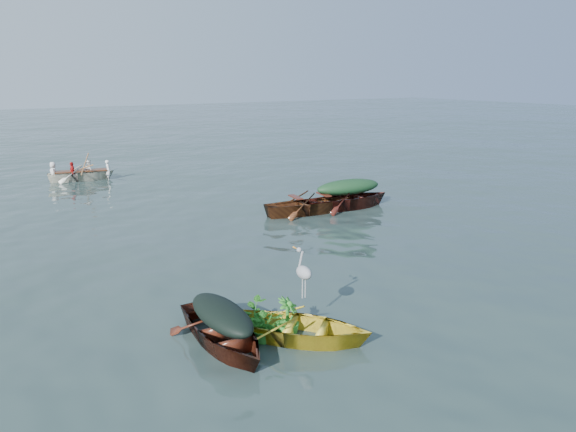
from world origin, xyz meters
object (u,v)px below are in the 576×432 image
Objects in this scene: yellow_dinghy at (298,340)px; heron at (304,280)px; green_tarp_boat at (348,209)px; dark_covered_boat at (223,345)px; open_wooden_boat at (310,214)px; rowed_boat at (82,180)px.

yellow_dinghy is 1.04m from heron.
yellow_dinghy is 9.85m from green_tarp_boat.
dark_covered_boat is at bearing 134.00° from heron.
open_wooden_boat is 1.12× the size of rowed_boat.
green_tarp_boat reaches higher than dark_covered_boat.
yellow_dinghy is at bearing 141.48° from green_tarp_boat.
heron is (0.24, -16.94, 0.88)m from rowed_boat.
yellow_dinghy is 17.34m from rowed_boat.
heron reaches higher than rowed_boat.
dark_covered_boat is 0.77× the size of green_tarp_boat.
open_wooden_boat is 11.19m from rowed_boat.
yellow_dinghy is 8.99m from open_wooden_boat.
heron reaches higher than open_wooden_boat.
dark_covered_boat is 9.35m from open_wooden_boat.
rowed_boat is 16.96m from heron.
green_tarp_boat is at bearing 5.23° from yellow_dinghy.
green_tarp_boat is 1.16× the size of rowed_boat.
dark_covered_boat is (-1.19, 0.51, 0.00)m from yellow_dinghy.
dark_covered_boat is 10.35m from green_tarp_boat.
rowed_boat is at bearing 36.95° from green_tarp_boat.
heron reaches higher than dark_covered_boat.
rowed_boat reaches higher than yellow_dinghy.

